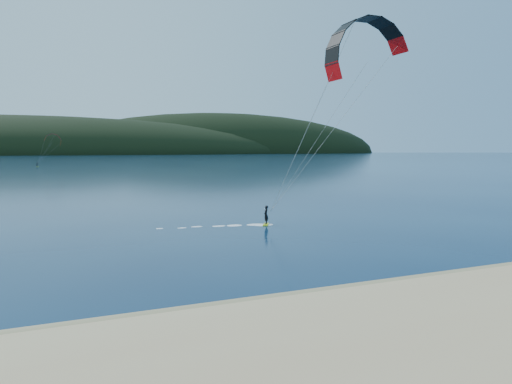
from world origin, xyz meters
TOP-DOWN VIEW (x-y plane):
  - ground at (0.00, 0.00)m, footprint 1800.00×1800.00m
  - wet_sand at (0.00, 4.50)m, footprint 220.00×2.50m
  - headland at (0.63, 745.28)m, footprint 1200.00×310.00m
  - kitesurfer_near at (17.02, 20.43)m, footprint 22.38×9.22m
  - kitesurfer_far at (-11.97, 199.04)m, footprint 10.79×8.44m

SIDE VIEW (x-z plane):
  - ground at x=0.00m, z-range 0.00..0.00m
  - headland at x=0.63m, z-range -70.00..70.00m
  - wet_sand at x=0.00m, z-range 0.00..0.10m
  - kitesurfer_far at x=-11.97m, z-range 3.56..17.35m
  - kitesurfer_near at x=17.02m, z-range 5.52..24.46m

